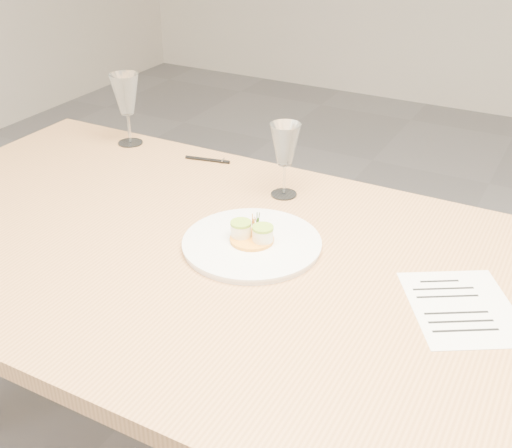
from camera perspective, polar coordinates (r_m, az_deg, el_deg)
The scene contains 6 objects.
dining_table at distance 1.39m, azimuth 6.76°, elevation -7.70°, with size 2.40×1.00×0.75m.
dinner_plate at distance 1.47m, azimuth -0.36°, elevation -1.63°, with size 0.32×0.32×0.08m.
recipe_sheet at distance 1.34m, azimuth 17.83°, elevation -7.06°, with size 0.30×0.32×0.00m.
ballpoint_pen at distance 1.91m, azimuth -4.31°, elevation 5.73°, with size 0.14×0.04×0.01m.
wine_glass_0 at distance 2.02m, azimuth -11.51°, elevation 11.13°, with size 0.09×0.09×0.22m.
wine_glass_1 at distance 1.65m, azimuth 2.59°, elevation 6.92°, with size 0.08×0.08×0.20m.
Camera 1 is at (0.38, -1.05, 1.52)m, focal length 45.00 mm.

